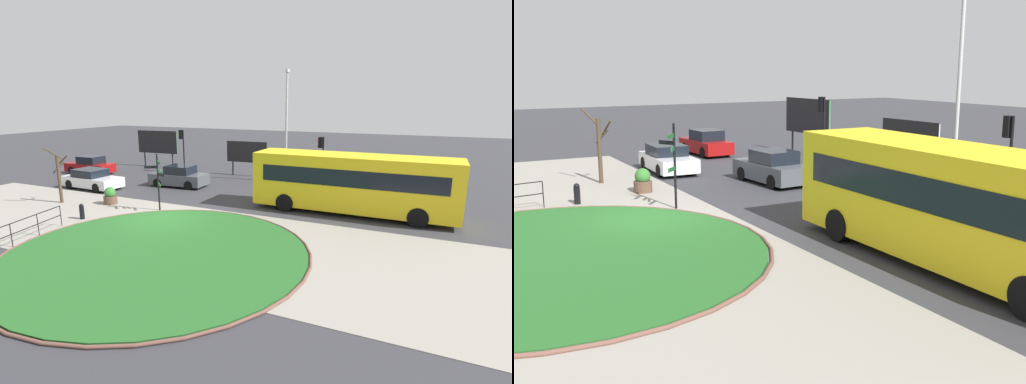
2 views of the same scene
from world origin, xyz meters
The scene contains 18 objects.
ground centered at (0.00, 0.00, 0.00)m, with size 120.00×120.00×0.00m, color #333338.
sidewalk_paving centered at (0.00, -1.60, 0.01)m, with size 32.00×8.81×0.02m, color gray.
grass_island centered at (2.79, -3.73, 0.05)m, with size 12.10×12.10×0.10m, color #235B23.
grass_kerb_ring centered at (2.79, -3.73, 0.06)m, with size 12.41×12.41×0.11m, color brown.
signpost_directional centered at (-1.16, 1.37, 1.86)m, with size 1.21×0.50×3.22m.
bollard_foreground centered at (-3.80, -1.62, 0.43)m, with size 0.24×0.24×0.83m.
railing_grass_edge centered at (-3.38, -5.01, 0.68)m, with size 0.93×4.34×1.04m.
bus_yellow centered at (8.68, 5.45, 1.72)m, with size 10.78×2.71×3.20m.
car_near_lane centered at (-13.82, 8.10, 0.68)m, with size 4.20×1.90×1.50m.
car_far_lane centered at (-9.17, 4.01, 0.64)m, with size 4.37×2.05×1.37m.
car_trailing centered at (-3.97, 7.13, 0.70)m, with size 4.19×2.10×1.52m.
traffic_light_near centered at (-7.02, 11.87, 2.68)m, with size 0.49×0.30×3.65m.
traffic_light_far centered at (5.21, 11.58, 2.60)m, with size 0.49×0.27×3.53m.
lamppost_tall centered at (2.40, 11.91, 4.42)m, with size 0.32×0.32×8.26m.
billboard_left centered at (-10.87, 13.41, 2.25)m, with size 4.13×0.49×3.35m.
billboard_right centered at (-1.39, 12.93, 1.90)m, with size 3.50×0.36×2.81m.
planter_near_signpost centered at (-4.77, 1.30, 0.47)m, with size 0.78×0.78×1.04m.
street_tree_bare centered at (-7.67, 0.27, 1.67)m, with size 1.20×1.22×3.42m.
Camera 1 is at (12.53, -15.26, 6.01)m, focal length 27.04 mm.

